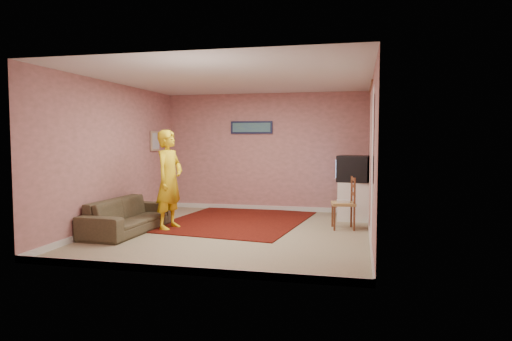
% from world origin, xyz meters
% --- Properties ---
extents(ground, '(5.00, 5.00, 0.00)m').
position_xyz_m(ground, '(0.00, 0.00, 0.00)').
color(ground, tan).
rests_on(ground, ground).
extents(wall_back, '(4.50, 0.02, 2.60)m').
position_xyz_m(wall_back, '(0.00, 2.50, 1.30)').
color(wall_back, tan).
rests_on(wall_back, ground).
extents(wall_front, '(4.50, 0.02, 2.60)m').
position_xyz_m(wall_front, '(0.00, -2.50, 1.30)').
color(wall_front, tan).
rests_on(wall_front, ground).
extents(wall_left, '(0.02, 5.00, 2.60)m').
position_xyz_m(wall_left, '(-2.25, 0.00, 1.30)').
color(wall_left, tan).
rests_on(wall_left, ground).
extents(wall_right, '(0.02, 5.00, 2.60)m').
position_xyz_m(wall_right, '(2.25, 0.00, 1.30)').
color(wall_right, tan).
rests_on(wall_right, ground).
extents(ceiling, '(4.50, 5.00, 0.02)m').
position_xyz_m(ceiling, '(0.00, 0.00, 2.60)').
color(ceiling, silver).
rests_on(ceiling, wall_back).
extents(baseboard_back, '(4.50, 0.02, 0.10)m').
position_xyz_m(baseboard_back, '(0.00, 2.49, 0.05)').
color(baseboard_back, silver).
rests_on(baseboard_back, ground).
extents(baseboard_front, '(4.50, 0.02, 0.10)m').
position_xyz_m(baseboard_front, '(0.00, -2.49, 0.05)').
color(baseboard_front, silver).
rests_on(baseboard_front, ground).
extents(baseboard_left, '(0.02, 5.00, 0.10)m').
position_xyz_m(baseboard_left, '(-2.24, 0.00, 0.05)').
color(baseboard_left, silver).
rests_on(baseboard_left, ground).
extents(baseboard_right, '(0.02, 5.00, 0.10)m').
position_xyz_m(baseboard_right, '(2.24, 0.00, 0.05)').
color(baseboard_right, silver).
rests_on(baseboard_right, ground).
extents(window, '(0.01, 1.10, 1.50)m').
position_xyz_m(window, '(2.24, -0.90, 1.45)').
color(window, black).
rests_on(window, wall_right).
extents(curtain_sheer, '(0.01, 0.75, 2.10)m').
position_xyz_m(curtain_sheer, '(2.23, -1.05, 1.25)').
color(curtain_sheer, white).
rests_on(curtain_sheer, wall_right).
extents(curtain_floral, '(0.01, 0.35, 2.10)m').
position_xyz_m(curtain_floral, '(2.21, -0.35, 1.25)').
color(curtain_floral, white).
rests_on(curtain_floral, wall_right).
extents(curtain_rod, '(0.02, 1.40, 0.02)m').
position_xyz_m(curtain_rod, '(2.20, -0.90, 2.32)').
color(curtain_rod, brown).
rests_on(curtain_rod, wall_right).
extents(picture_back, '(0.95, 0.04, 0.28)m').
position_xyz_m(picture_back, '(-0.30, 2.47, 1.85)').
color(picture_back, '#151A3B').
rests_on(picture_back, wall_back).
extents(picture_left, '(0.04, 0.38, 0.42)m').
position_xyz_m(picture_left, '(-2.22, 1.60, 1.55)').
color(picture_left, tan).
rests_on(picture_left, wall_left).
extents(area_rug, '(2.84, 3.37, 0.02)m').
position_xyz_m(area_rug, '(-0.25, 0.99, 0.01)').
color(area_rug, black).
rests_on(area_rug, ground).
extents(tv_cabinet, '(0.59, 0.54, 0.76)m').
position_xyz_m(tv_cabinet, '(1.95, 1.67, 0.38)').
color(tv_cabinet, white).
rests_on(tv_cabinet, ground).
extents(crt_tv, '(0.67, 0.62, 0.52)m').
position_xyz_m(crt_tv, '(1.94, 1.67, 1.01)').
color(crt_tv, black).
rests_on(crt_tv, tv_cabinet).
extents(chair_a, '(0.57, 0.55, 0.54)m').
position_xyz_m(chair_a, '(1.95, 2.20, 0.61)').
color(chair_a, tan).
rests_on(chair_a, ground).
extents(dvd_player, '(0.34, 0.25, 0.06)m').
position_xyz_m(dvd_player, '(1.95, 2.20, 0.54)').
color(dvd_player, '#BBBAC0').
rests_on(dvd_player, chair_a).
extents(blue_throw, '(0.37, 0.05, 0.38)m').
position_xyz_m(blue_throw, '(1.95, 2.20, 0.80)').
color(blue_throw, '#95CDF3').
rests_on(blue_throw, chair_a).
extents(chair_b, '(0.46, 0.48, 0.50)m').
position_xyz_m(chair_b, '(1.79, 0.72, 0.57)').
color(chair_b, tan).
rests_on(chair_b, ground).
extents(game_console, '(0.24, 0.18, 0.05)m').
position_xyz_m(game_console, '(1.79, 0.72, 0.50)').
color(game_console, silver).
rests_on(game_console, chair_b).
extents(sofa, '(0.84, 1.98, 0.57)m').
position_xyz_m(sofa, '(-1.80, -0.37, 0.28)').
color(sofa, brown).
rests_on(sofa, ground).
extents(person, '(0.53, 0.70, 1.75)m').
position_xyz_m(person, '(-1.22, 0.04, 0.88)').
color(person, yellow).
rests_on(person, ground).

